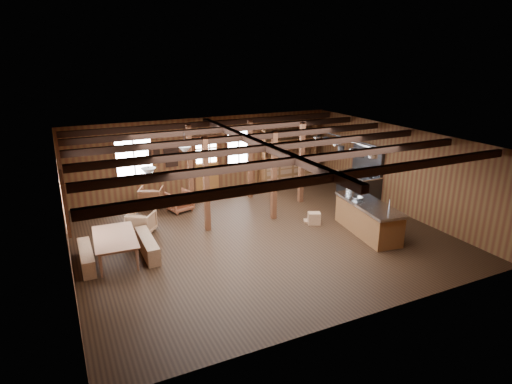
% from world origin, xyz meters
% --- Properties ---
extents(room, '(10.04, 9.04, 2.84)m').
position_xyz_m(room, '(0.00, 0.00, 1.40)').
color(room, black).
rests_on(room, ground).
extents(ceiling_joists, '(9.80, 8.82, 0.18)m').
position_xyz_m(ceiling_joists, '(0.00, 0.18, 2.68)').
color(ceiling_joists, black).
rests_on(ceiling_joists, ceiling).
extents(timber_posts, '(3.95, 2.35, 2.80)m').
position_xyz_m(timber_posts, '(0.52, 2.08, 1.40)').
color(timber_posts, '#462214').
rests_on(timber_posts, floor).
extents(back_door, '(1.02, 0.08, 2.15)m').
position_xyz_m(back_door, '(0.00, 4.45, 0.88)').
color(back_door, brown).
rests_on(back_door, floor).
extents(window_back_left, '(1.32, 0.06, 1.32)m').
position_xyz_m(window_back_left, '(-2.60, 4.46, 1.60)').
color(window_back_left, white).
rests_on(window_back_left, wall_back).
extents(window_back_right, '(1.02, 0.06, 1.32)m').
position_xyz_m(window_back_right, '(1.30, 4.46, 1.60)').
color(window_back_right, white).
rests_on(window_back_right, wall_back).
extents(window_left, '(0.14, 1.24, 1.32)m').
position_xyz_m(window_left, '(-4.96, 0.50, 1.60)').
color(window_left, white).
rests_on(window_left, wall_back).
extents(notice_boards, '(1.08, 0.03, 0.90)m').
position_xyz_m(notice_boards, '(-1.50, 4.46, 1.64)').
color(notice_boards, beige).
rests_on(notice_boards, wall_back).
extents(back_counter, '(2.55, 0.60, 2.45)m').
position_xyz_m(back_counter, '(3.40, 4.20, 0.60)').
color(back_counter, brown).
rests_on(back_counter, floor).
extents(pendant_lamps, '(1.86, 2.36, 0.66)m').
position_xyz_m(pendant_lamps, '(-2.25, 1.00, 2.25)').
color(pendant_lamps, '#2D2D2F').
rests_on(pendant_lamps, ceiling).
extents(pot_rack, '(0.38, 3.00, 0.43)m').
position_xyz_m(pot_rack, '(3.02, 0.24, 2.28)').
color(pot_rack, '#2D2D2F').
rests_on(pot_rack, ceiling).
extents(kitchen_island, '(1.22, 2.60, 1.20)m').
position_xyz_m(kitchen_island, '(2.91, -1.22, 0.48)').
color(kitchen_island, brown).
rests_on(kitchen_island, floor).
extents(step_stool, '(0.50, 0.44, 0.37)m').
position_xyz_m(step_stool, '(1.90, 0.03, 0.18)').
color(step_stool, brown).
rests_on(step_stool, floor).
extents(commercial_range, '(0.83, 1.62, 2.00)m').
position_xyz_m(commercial_range, '(4.65, 1.33, 0.64)').
color(commercial_range, '#2D2D2F').
rests_on(commercial_range, floor).
extents(dining_table, '(1.11, 1.87, 0.64)m').
position_xyz_m(dining_table, '(-3.90, 0.19, 0.32)').
color(dining_table, '#8E5B40').
rests_on(dining_table, floor).
extents(bench_wall, '(0.30, 1.59, 0.44)m').
position_xyz_m(bench_wall, '(-4.65, 0.19, 0.22)').
color(bench_wall, brown).
rests_on(bench_wall, floor).
extents(bench_aisle, '(0.32, 1.69, 0.46)m').
position_xyz_m(bench_aisle, '(-3.15, 0.19, 0.23)').
color(bench_aisle, brown).
rests_on(bench_aisle, floor).
extents(armchair_a, '(0.90, 0.91, 0.68)m').
position_xyz_m(armchair_a, '(-1.51, 2.95, 0.34)').
color(armchair_a, brown).
rests_on(armchair_a, floor).
extents(armchair_b, '(1.00, 1.01, 0.70)m').
position_xyz_m(armchair_b, '(-2.27, 3.67, 0.35)').
color(armchair_b, brown).
rests_on(armchair_b, floor).
extents(armchair_c, '(0.98, 0.99, 0.65)m').
position_xyz_m(armchair_c, '(-3.01, 1.63, 0.33)').
color(armchair_c, '#8C603F').
rests_on(armchair_c, floor).
extents(counter_pot, '(0.27, 0.27, 0.16)m').
position_xyz_m(counter_pot, '(3.00, -0.22, 1.02)').
color(counter_pot, silver).
rests_on(counter_pot, kitchen_island).
extents(bowl, '(0.30, 0.30, 0.07)m').
position_xyz_m(bowl, '(2.80, -0.84, 0.98)').
color(bowl, silver).
rests_on(bowl, kitchen_island).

